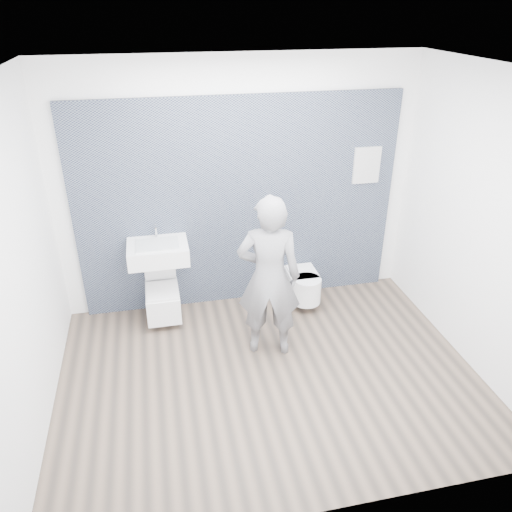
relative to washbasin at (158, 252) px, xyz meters
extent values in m
plane|color=brown|center=(0.94, -1.20, -0.85)|extent=(4.00, 4.00, 0.00)
plane|color=white|center=(0.94, 0.30, 0.55)|extent=(4.00, 0.00, 4.00)
plane|color=white|center=(0.94, -2.70, 0.55)|extent=(4.00, 0.00, 4.00)
plane|color=white|center=(-1.06, -1.20, 0.55)|extent=(0.00, 3.00, 3.00)
plane|color=white|center=(2.94, -1.20, 0.55)|extent=(0.00, 3.00, 3.00)
plane|color=white|center=(0.94, -1.20, 1.95)|extent=(4.00, 4.00, 0.00)
cube|color=black|center=(0.94, 0.27, -0.85)|extent=(3.60, 0.06, 2.40)
cube|color=white|center=(0.00, 0.00, -0.01)|extent=(0.64, 0.48, 0.19)
cube|color=silver|center=(0.00, -0.02, 0.09)|extent=(0.45, 0.32, 0.03)
cylinder|color=silver|center=(0.00, 0.18, 0.17)|extent=(0.02, 0.02, 0.16)
cylinder|color=silver|center=(0.00, 0.13, 0.24)|extent=(0.02, 0.11, 0.02)
cylinder|color=silver|center=(0.00, 0.22, -0.17)|extent=(0.04, 0.04, 0.13)
cube|color=white|center=(0.00, -0.02, -0.62)|extent=(0.36, 0.53, 0.31)
cylinder|color=silver|center=(0.00, -0.06, -0.48)|extent=(0.26, 0.26, 0.03)
cube|color=white|center=(0.00, -0.06, -0.46)|extent=(0.35, 0.42, 0.02)
cube|color=white|center=(0.00, 0.11, -0.27)|extent=(0.35, 0.18, 0.36)
cube|color=silver|center=(0.00, 0.21, -0.74)|extent=(0.10, 0.06, 0.08)
cube|color=white|center=(1.64, 0.04, -0.61)|extent=(0.34, 0.39, 0.28)
cylinder|color=white|center=(1.64, -0.15, -0.61)|extent=(0.34, 0.34, 0.28)
cube|color=white|center=(1.64, 0.01, -0.46)|extent=(0.32, 0.38, 0.03)
cylinder|color=white|center=(1.64, -0.17, -0.46)|extent=(0.32, 0.32, 0.03)
cube|color=silver|center=(1.64, 0.21, -0.71)|extent=(0.09, 0.06, 0.08)
cube|color=white|center=(2.41, 0.22, -0.85)|extent=(0.31, 0.03, 0.42)
imported|color=gray|center=(1.03, -0.79, 0.00)|extent=(0.70, 0.55, 1.71)
camera|label=1|loc=(0.03, -4.87, 2.42)|focal=35.00mm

